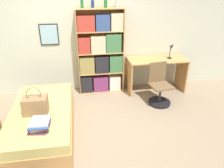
{
  "coord_description": "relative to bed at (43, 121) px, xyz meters",
  "views": [
    {
      "loc": [
        -0.08,
        -3.18,
        2.36
      ],
      "look_at": [
        0.45,
        0.19,
        0.75
      ],
      "focal_mm": 35.0,
      "sensor_mm": 36.0,
      "label": 1
    }
  ],
  "objects": [
    {
      "name": "desk",
      "position": [
        2.41,
        1.28,
        0.31
      ],
      "size": [
        1.32,
        0.62,
        0.78
      ],
      "color": "tan",
      "rests_on": "ground_plane"
    },
    {
      "name": "bed",
      "position": [
        0.0,
        0.0,
        0.0
      ],
      "size": [
        0.99,
        1.93,
        0.47
      ],
      "color": "tan",
      "rests_on": "ground_plane"
    },
    {
      "name": "bottle_clear",
      "position": [
        1.28,
        1.43,
        1.75
      ],
      "size": [
        0.07,
        0.07,
        0.29
      ],
      "color": "#1E6B2D",
      "rests_on": "bookcase"
    },
    {
      "name": "bookcase",
      "position": [
        1.15,
        1.44,
        0.67
      ],
      "size": [
        1.01,
        0.29,
        1.87
      ],
      "color": "tan",
      "rests_on": "ground_plane"
    },
    {
      "name": "bottle_green",
      "position": [
        0.8,
        1.44,
        1.73
      ],
      "size": [
        0.06,
        0.06,
        0.23
      ],
      "color": "#1E6B2D",
      "rests_on": "bookcase"
    },
    {
      "name": "handbag",
      "position": [
        -0.05,
        -0.11,
        0.38
      ],
      "size": [
        0.38,
        0.25,
        0.45
      ],
      "color": "#93704C",
      "rests_on": "bed"
    },
    {
      "name": "bottle_brown",
      "position": [
        1.02,
        1.48,
        1.71
      ],
      "size": [
        0.06,
        0.06,
        0.2
      ],
      "color": "navy",
      "rests_on": "bookcase"
    },
    {
      "name": "ground_plane",
      "position": [
        0.76,
        -0.02,
        -0.23
      ],
      "size": [
        14.0,
        14.0,
        0.0
      ],
      "primitive_type": "plane",
      "color": "gray"
    },
    {
      "name": "desk_chair",
      "position": [
        2.29,
        0.67,
        0.04
      ],
      "size": [
        0.48,
        0.48,
        0.87
      ],
      "color": "black",
      "rests_on": "ground_plane"
    },
    {
      "name": "wall_back",
      "position": [
        0.75,
        1.64,
        1.07
      ],
      "size": [
        10.0,
        0.09,
        2.6
      ],
      "color": "beige",
      "rests_on": "ground_plane"
    },
    {
      "name": "book_stack_on_bed",
      "position": [
        0.07,
        -0.54,
        0.31
      ],
      "size": [
        0.3,
        0.37,
        0.13
      ],
      "color": "#7A336B",
      "rests_on": "bed"
    },
    {
      "name": "desk_lamp",
      "position": [
        2.72,
        1.26,
        0.78
      ],
      "size": [
        0.15,
        0.1,
        0.35
      ],
      "color": "black",
      "rests_on": "desk"
    },
    {
      "name": "bottle_blue",
      "position": [
        1.51,
        1.48,
        1.74
      ],
      "size": [
        0.06,
        0.06,
        0.26
      ],
      "color": "#B7BCC1",
      "rests_on": "bookcase"
    }
  ]
}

